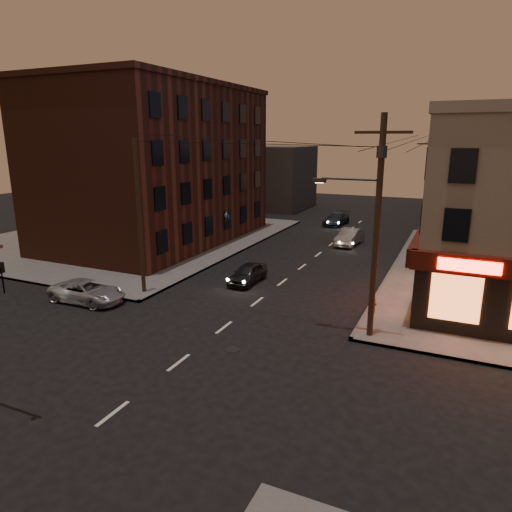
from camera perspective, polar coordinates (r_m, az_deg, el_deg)
The scene contains 14 objects.
ground at distance 19.87m, azimuth -9.65°, elevation -13.00°, with size 120.00×120.00×0.00m, color black.
sidewalk_nw at distance 44.63m, azimuth -15.33°, elevation 2.37°, with size 24.00×28.00×0.15m, color #514F4C.
brick_apartment at distance 41.61m, azimuth -12.15°, elevation 10.87°, with size 12.00×20.00×13.00m, color #4D2418.
bg_building_ne_a at distance 52.90m, azimuth 28.67°, elevation 6.72°, with size 10.00×12.00×7.00m, color #3F3D3A.
bg_building_nw at distance 61.22m, azimuth 2.15°, elevation 9.79°, with size 9.00×10.00×8.00m, color #3F3D3A.
bg_building_ne_b at distance 66.76m, azimuth 26.16°, elevation 7.87°, with size 8.00×8.00×6.00m, color #3F3D3A.
utility_pole_main at distance 20.82m, azimuth 14.62°, elevation 4.79°, with size 4.20×0.44×10.00m.
utility_pole_far at distance 46.79m, azimuth 20.43°, elevation 8.20°, with size 0.26×0.26×9.00m, color #382619.
utility_pole_west at distance 27.30m, azimuth -14.37°, elevation 4.69°, with size 0.24×0.24×9.00m, color #382619.
suv_cross at distance 27.79m, azimuth -20.35°, elevation -4.18°, with size 2.07×4.49×1.25m, color #93969B.
sedan_near at distance 29.46m, azimuth -1.03°, elevation -2.19°, with size 1.48×3.68×1.25m, color black.
sedan_mid at distance 40.64m, azimuth 11.60°, elevation 2.33°, with size 1.49×4.28×1.41m, color slate.
sedan_far at distance 49.86m, azimuth 10.02°, elevation 4.59°, with size 1.81×4.46×1.29m, color #182230.
fire_hydrant at distance 24.97m, azimuth 14.41°, elevation -5.87°, with size 0.37×0.37×0.83m.
Camera 1 is at (10.12, -14.45, 9.15)m, focal length 32.00 mm.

